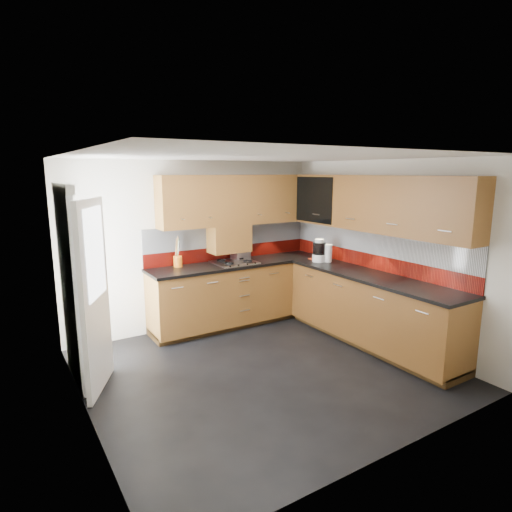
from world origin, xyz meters
TOP-DOWN VIEW (x-y plane):
  - room at (0.00, 0.00)m, footprint 4.00×3.80m
  - base_cabinets at (1.07, 0.72)m, footprint 2.70×3.20m
  - countertop at (1.05, 0.70)m, footprint 2.72×3.22m
  - backsplash at (1.28, 0.93)m, footprint 2.70×3.20m
  - upper_cabinets at (1.23, 0.78)m, footprint 2.50×3.20m
  - extractor_hood at (0.45, 1.64)m, footprint 0.60×0.33m
  - glass_cabinet at (1.71, 1.07)m, footprint 0.32×0.80m
  - back_door at (-1.78, 0.75)m, footprint 0.42×1.19m
  - gas_hob at (0.45, 1.47)m, footprint 0.59×0.52m
  - utensil_pot at (-0.34, 1.68)m, footprint 0.12×0.12m
  - toaster at (0.65, 1.64)m, footprint 0.29×0.21m
  - food_processor at (1.56, 0.91)m, footprint 0.20×0.20m
  - paper_towel at (1.66, 0.83)m, footprint 0.14×0.14m
  - orange_cloth at (1.61, 1.08)m, footprint 0.13×0.11m

SIDE VIEW (x-z plane):
  - base_cabinets at x=1.07m, z-range -0.04..0.91m
  - countertop at x=1.05m, z-range 0.90..0.94m
  - orange_cloth at x=1.61m, z-range 0.94..0.95m
  - gas_hob at x=0.45m, z-range 0.93..0.98m
  - back_door at x=-1.78m, z-range 0.01..2.05m
  - toaster at x=0.65m, z-range 0.94..1.13m
  - utensil_pot at x=-0.34m, z-range 0.82..1.25m
  - paper_towel at x=1.66m, z-range 0.94..1.20m
  - food_processor at x=1.56m, z-range 0.93..1.26m
  - backsplash at x=1.28m, z-range 0.94..1.48m
  - extractor_hood at x=0.45m, z-range 1.08..1.48m
  - room at x=0.00m, z-range 0.18..2.82m
  - upper_cabinets at x=1.23m, z-range 1.48..2.20m
  - glass_cabinet at x=1.71m, z-range 1.54..2.20m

